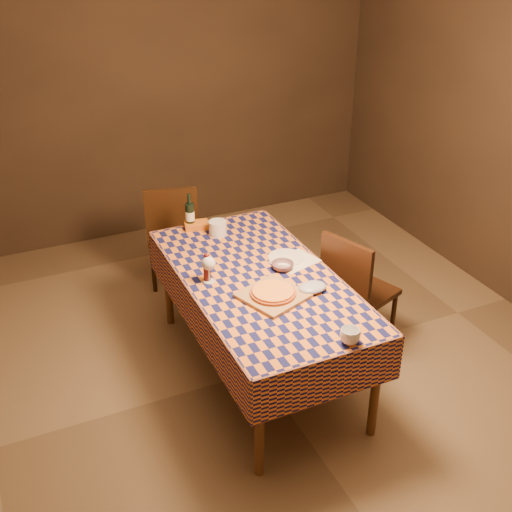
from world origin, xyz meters
The scene contains 16 objects.
room centered at (0.00, 0.00, 1.35)m, with size 5.00×5.10×2.70m.
dining_table centered at (0.00, 0.00, 0.69)m, with size 0.94×1.84×0.77m.
cutting_board centered at (-0.02, -0.25, 0.78)m, with size 0.35×0.35×0.02m, color #9B7649.
pizza centered at (-0.02, -0.25, 0.81)m, with size 0.37×0.37×0.03m.
pepper_mill centered at (-0.32, 0.10, 0.86)m, with size 0.06×0.06×0.20m.
bowl centered at (0.18, 0.03, 0.79)m, with size 0.15×0.15×0.05m, color #684C57.
wine_glass centered at (-0.31, 0.08, 0.90)m, with size 0.10×0.10×0.18m.
wine_bottle centered at (-0.16, 0.87, 0.87)m, with size 0.08×0.08×0.27m.
deli_tub centered at (-0.02, 0.67, 0.82)m, with size 0.13×0.13×0.11m, color silver.
takeout_container centered at (-0.13, 0.84, 0.79)m, with size 0.17×0.12×0.04m, color #B86018.
white_plate centered at (0.27, 0.15, 0.78)m, with size 0.24×0.24×0.01m, color silver.
tumbler centered at (0.16, -0.84, 0.81)m, with size 0.11×0.11×0.09m, color white.
flour_patch centered at (0.31, 0.09, 0.77)m, with size 0.29×0.22×0.00m, color silver.
flour_bag centered at (0.23, -0.29, 0.80)m, with size 0.18×0.14×0.05m, color #939FBC.
chair_far centered at (-0.16, 1.37, 0.52)m, with size 0.52×0.53×0.93m.
chair_right centered at (0.72, -0.03, 0.52)m, with size 0.55×0.54×0.93m.
Camera 1 is at (-1.49, -3.22, 2.89)m, focal length 45.00 mm.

